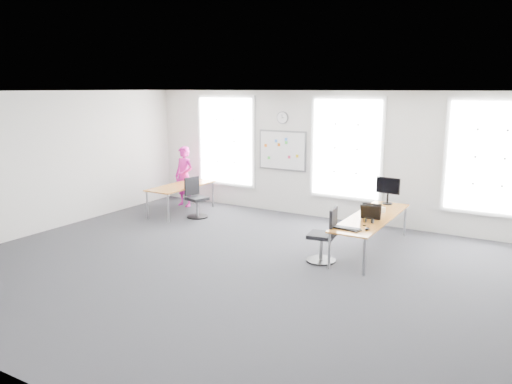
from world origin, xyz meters
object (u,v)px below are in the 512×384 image
Objects in this scene: desk_right at (372,219)px; headphones at (368,220)px; keyboard at (347,229)px; person at (184,176)px; desk_left at (181,188)px; chair_right at (325,238)px; chair_left at (196,200)px; monitor at (388,188)px.

desk_right is 0.49m from headphones.
headphones is (0.18, 0.59, 0.03)m from keyboard.
headphones is (0.09, -0.48, 0.09)m from desk_right.
person is at bearing 171.86° from headphones.
desk_right is at bearing -6.05° from desk_left.
person is (-4.87, 2.17, 0.35)m from chair_right.
desk_right is 4.46m from chair_left.
headphones is at bearing 83.68° from keyboard.
headphones is at bearing 123.52° from chair_right.
desk_right is at bearing 108.77° from headphones.
desk_left is at bearing 177.15° from headphones.
desk_left is 3.36× the size of monitor.
chair_left reaches higher than headphones.
desk_left is 1.21× the size of person.
headphones is (4.53, -0.84, 0.30)m from chair_left.
chair_right is 0.50m from keyboard.
chair_right is at bearing -93.87° from chair_left.
person is at bearing -122.64° from chair_right.
desk_left is at bearing 173.95° from desk_right.
person is 5.35m from monitor.
monitor is (-0.13, 1.64, 0.29)m from headphones.
person reaches higher than headphones.
headphones is at bearing -79.11° from monitor.
monitor is (0.05, 2.24, 0.33)m from keyboard.
chair_left is at bearing -16.13° from desk_left.
chair_left is 2.03× the size of keyboard.
chair_left is 5.59× the size of headphones.
desk_left is at bearing -117.78° from chair_right.
keyboard is (0.43, -0.04, 0.25)m from chair_right.
chair_right is 0.63× the size of person.
desk_right is 2.77× the size of chair_right.
headphones reaches higher than desk_left.
desk_left is 1.91× the size of chair_right.
chair_right is at bearing -175.12° from keyboard.
keyboard is (4.91, -1.60, 0.05)m from desk_left.
chair_left is at bearing -33.30° from person.
monitor is (-0.04, 1.17, 0.38)m from desk_right.
headphones reaches higher than keyboard.
monitor is at bearing 6.13° from person.
headphones is at bearing -11.17° from desk_left.
keyboard is 2.76× the size of headphones.
person reaches higher than chair_left.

